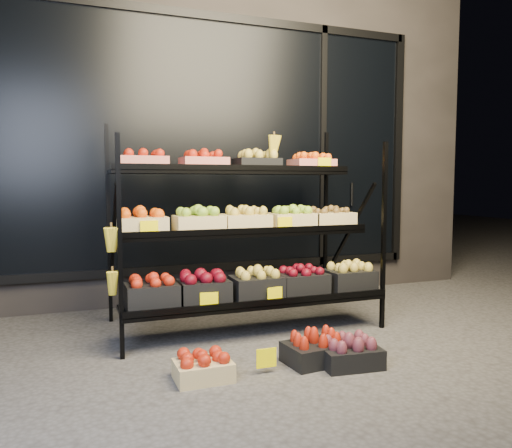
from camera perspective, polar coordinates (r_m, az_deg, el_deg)
name	(u,v)px	position (r m, az deg, el deg)	size (l,w,h in m)	color
ground	(274,349)	(3.64, 2.06, -14.12)	(24.00, 24.00, 0.00)	#514F4C
building	(189,133)	(5.95, -7.66, 10.23)	(6.00, 2.08, 3.50)	#2D2826
display_rack	(244,231)	(4.02, -1.33, -0.83)	(2.18, 1.02, 1.70)	black
tag_floor_a	(266,364)	(3.20, 1.20, -15.73)	(0.13, 0.01, 0.12)	#F4DF00
tag_floor_b	(330,356)	(3.38, 8.42, -14.65)	(0.13, 0.01, 0.12)	#F4DF00
floor_crate_left	(203,366)	(3.11, -6.07, -15.87)	(0.34, 0.25, 0.18)	#DCC37F
floor_crate_midleft	(315,349)	(3.38, 6.79, -13.99)	(0.42, 0.33, 0.20)	black
floor_crate_right	(350,353)	(3.36, 10.69, -14.24)	(0.40, 0.31, 0.19)	black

